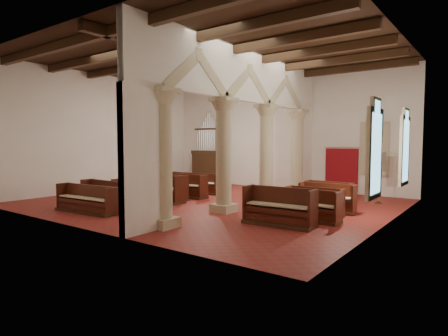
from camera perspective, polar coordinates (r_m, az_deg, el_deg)
floor at (r=15.79m, az=-2.08°, el=-5.20°), size 14.00×14.00×0.00m
ceiling at (r=15.97m, az=-2.13°, el=16.58°), size 14.00×14.00×0.00m
wall_back at (r=20.63m, az=8.37°, el=5.28°), size 14.00×0.02×6.00m
wall_front at (r=11.52m, az=-21.13°, el=6.11°), size 14.00×0.02×6.00m
wall_left at (r=20.68m, az=-17.53°, el=5.14°), size 0.02×12.00×6.00m
wall_right at (r=12.50m, az=24.03°, el=5.84°), size 0.02×12.00×6.00m
ceiling_beams at (r=15.93m, az=-2.13°, el=15.94°), size 13.80×11.80×0.30m
arcade at (r=14.57m, az=3.49°, el=8.09°), size 0.90×11.90×6.00m
window_right_a at (r=11.04m, az=22.14°, el=2.03°), size 0.03×1.00×2.20m
window_right_b at (r=14.95m, az=25.93°, el=2.36°), size 0.03×1.00×2.20m
window_back at (r=18.78m, az=21.92°, el=2.73°), size 1.00×0.03×2.20m
pipe_organ at (r=22.72m, az=-2.35°, el=1.09°), size 2.10×0.85×4.40m
lectern at (r=22.44m, az=-1.30°, el=-1.02°), size 0.60×0.62×1.35m
dossal_curtain at (r=19.20m, az=17.46°, el=-0.24°), size 1.80×0.07×2.17m
processional_banner at (r=16.58m, az=22.48°, el=-2.32°), size 0.49×0.63×2.30m
hymnal_box_a at (r=13.13m, az=-12.61°, el=-6.09°), size 0.34×0.31×0.29m
hymnal_box_b at (r=14.70m, az=-15.30°, el=-5.08°), size 0.33×0.30×0.28m
hymnal_box_c at (r=16.39m, az=-7.97°, el=-4.04°), size 0.29×0.24×0.28m
tube_heater_a at (r=15.06m, az=-22.31°, el=-5.33°), size 1.10×0.17×0.11m
tube_heater_b at (r=14.77m, az=-15.52°, el=-5.36°), size 1.07×0.30×0.11m
nave_pew_0 at (r=14.31m, az=-20.26°, el=-5.09°), size 2.79×0.83×0.98m
nave_pew_1 at (r=14.87m, az=-17.17°, el=-4.62°), size 3.01×0.82×1.03m
nave_pew_2 at (r=15.65m, az=-13.19°, el=-4.22°), size 2.69×0.70×0.95m
nave_pew_3 at (r=16.22m, az=-10.47°, el=-3.66°), size 2.90×0.81×1.15m
nave_pew_4 at (r=16.96m, az=-10.09°, el=-3.39°), size 3.12×0.82×1.09m
nave_pew_5 at (r=17.44m, az=-6.95°, el=-3.20°), size 3.00×0.81×1.05m
nave_pew_6 at (r=18.67m, az=-4.64°, el=-2.79°), size 3.00×0.84×0.98m
aisle_pew_0 at (r=11.50m, az=8.36°, el=-6.74°), size 2.24×0.86×1.15m
aisle_pew_1 at (r=12.33m, az=12.85°, el=-6.32°), size 1.99×0.71×1.00m
aisle_pew_2 at (r=13.32m, az=13.62°, el=-5.63°), size 1.97×0.70×0.96m
aisle_pew_3 at (r=14.03m, az=15.41°, el=-5.07°), size 2.00×0.79×1.03m
aisle_pew_4 at (r=15.09m, az=15.64°, el=-4.49°), size 1.83×0.72×0.99m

